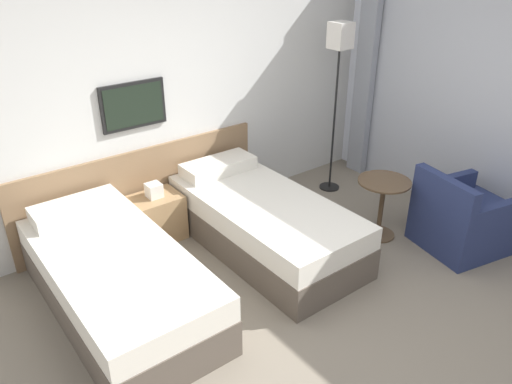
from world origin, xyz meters
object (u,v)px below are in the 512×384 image
(armchair, at_px, (464,221))
(bed_near_window, at_px, (263,222))
(bed_near_door, at_px, (117,280))
(nightstand, at_px, (157,217))
(side_table, at_px, (383,197))
(floor_lamp, at_px, (339,54))

(armchair, bearing_deg, bed_near_window, 65.18)
(bed_near_door, xyz_separation_m, armchair, (3.07, -1.17, -0.00))
(bed_near_door, distance_m, nightstand, 1.08)
(side_table, relative_size, armchair, 0.63)
(bed_near_window, xyz_separation_m, armchair, (1.57, -1.17, -0.00))
(nightstand, xyz_separation_m, side_table, (1.82, -1.32, 0.19))
(floor_lamp, relative_size, armchair, 2.00)
(bed_near_door, bearing_deg, armchair, -20.93)
(bed_near_door, relative_size, armchair, 2.09)
(armchair, bearing_deg, nightstand, 61.99)
(bed_near_window, bearing_deg, nightstand, 134.19)
(floor_lamp, bearing_deg, bed_near_door, -169.96)
(bed_near_window, height_order, nightstand, bed_near_window)
(nightstand, height_order, side_table, side_table)
(nightstand, distance_m, side_table, 2.26)
(floor_lamp, distance_m, armchair, 2.16)
(nightstand, bearing_deg, bed_near_window, -45.81)
(bed_near_window, height_order, floor_lamp, floor_lamp)
(bed_near_door, height_order, side_table, bed_near_door)
(bed_near_door, height_order, nightstand, bed_near_door)
(bed_near_door, relative_size, side_table, 3.30)
(nightstand, xyz_separation_m, floor_lamp, (2.19, -0.25, 1.36))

